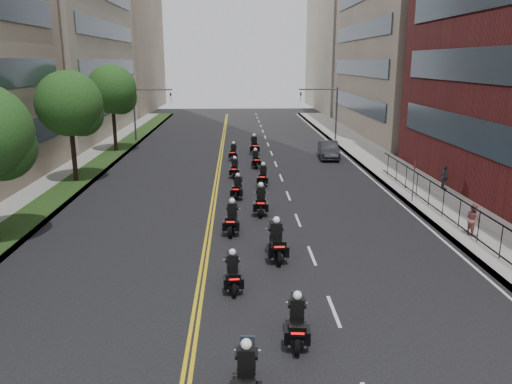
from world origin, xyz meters
The scene contains 24 objects.
sidewalk_right centered at (12.00, 25.00, 0.07)m, with size 4.00×90.00×0.15m, color gray.
sidewalk_left centered at (-12.00, 25.00, 0.07)m, with size 4.00×90.00×0.15m, color gray.
grass_strip centered at (-11.20, 25.00, 0.17)m, with size 2.00×90.00×0.04m, color #1B3B15.
building_right_far centered at (21.50, 78.00, 13.00)m, with size 15.00×28.00×26.00m, color gray.
building_left_far centered at (-22.00, 78.00, 13.00)m, with size 16.00×28.00×26.00m, color gray.
iron_fence centered at (11.00, 12.00, 0.90)m, with size 0.05×28.00×1.50m.
street_trees centered at (-11.05, 18.61, 5.13)m, with size 4.40×38.40×7.98m.
traffic_signal_right centered at (9.54, 42.00, 3.70)m, with size 4.09×0.20×5.60m.
traffic_signal_left centered at (-9.54, 42.00, 3.70)m, with size 4.09×0.20×5.60m.
motorcycle_0 centered at (0.13, 0.50, 0.65)m, with size 0.57×2.24×1.65m.
motorcycle_1 centered at (1.71, 3.15, 0.63)m, with size 0.61×2.18×1.61m.
motorcycle_2 centered at (-0.23, 6.87, 0.61)m, with size 0.53×2.09×1.54m.
motorcycle_3 centered at (1.63, 9.74, 0.73)m, with size 0.59×2.50×1.84m.
motorcycle_4 centered at (-0.29, 13.18, 0.69)m, with size 0.61×2.35×1.73m.
motorcycle_5 centered at (1.28, 16.27, 0.70)m, with size 0.59×2.41×1.78m.
motorcycle_6 centered at (0.01, 19.53, 0.63)m, with size 0.66×2.15×1.59m.
motorcycle_7 centered at (1.75, 22.75, 0.63)m, with size 0.64×2.17×1.60m.
motorcycle_8 centered at (-0.17, 25.38, 0.61)m, with size 0.53×2.10×1.55m.
motorcycle_9 centered at (1.48, 28.69, 0.62)m, with size 0.54×2.13×1.57m.
motorcycle_10 centered at (-0.28, 32.02, 0.62)m, with size 0.56×2.13×1.57m.
motorcycle_11 centered at (1.61, 34.77, 0.73)m, with size 0.59×2.51×1.85m.
parked_sedan centered at (8.00, 32.38, 0.73)m, with size 1.55×4.45×1.47m, color black.
pedestrian_b centered at (11.20, 12.00, 0.91)m, with size 0.74×0.58×1.53m, color #945550.
pedestrian_c centered at (13.36, 20.59, 0.94)m, with size 0.93×0.39×1.58m, color #44454C.
Camera 1 is at (-0.06, -10.22, 8.22)m, focal length 35.00 mm.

